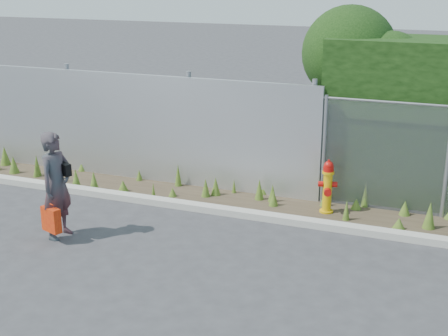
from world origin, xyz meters
The scene contains 8 objects.
ground centered at (0.00, 0.00, 0.00)m, with size 80.00×80.00×0.00m, color #373639.
curb centered at (0.00, 1.80, 0.06)m, with size 16.00×0.22×0.12m, color #AFAC9E.
weed_strip centered at (-0.12, 2.49, 0.13)m, with size 16.00×1.32×0.54m.
corrugated_fence centered at (-3.25, 3.01, 1.10)m, with size 8.50×0.21×2.30m.
fire_hydrant centered at (1.25, 2.49, 0.49)m, with size 0.34×0.30×1.00m.
woman centered at (-2.62, -0.07, 0.88)m, with size 0.64×0.42×1.76m, color #0D5357.
red_tote_bag centered at (-2.60, -0.31, 0.38)m, with size 0.36×0.13×0.48m.
black_shoulder_bag centered at (-2.53, 0.05, 1.13)m, with size 0.26×0.11×0.19m.
Camera 1 is at (3.28, -7.91, 4.19)m, focal length 50.00 mm.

